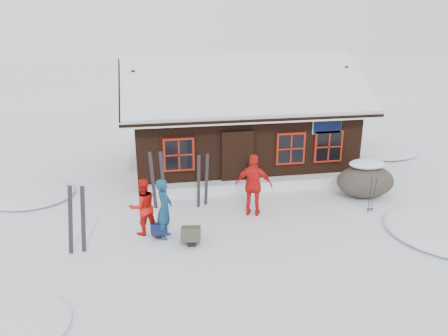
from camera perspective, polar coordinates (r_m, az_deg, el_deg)
The scene contains 15 objects.
ground at distance 12.96m, azimuth 0.15°, elevation -6.77°, with size 120.00×120.00×0.00m, color white.
mountain_hut at distance 17.36m, azimuth 1.90°, elevation 5.33°, with size 8.90×6.09×4.42m.
snow_drift at distance 15.23m, azimuth 4.08°, elevation -2.15°, with size 7.60×0.60×0.35m, color white.
snow_mounds at distance 14.98m, azimuth 5.01°, elevation -3.24°, with size 20.60×13.20×0.48m.
skier_teal at distance 11.75m, azimuth -7.79°, elevation -5.29°, with size 0.61×0.40×1.66m, color navy.
skier_orange_left at distance 12.06m, azimuth -10.54°, elevation -4.97°, with size 0.77×0.60×1.59m, color red.
skier_orange_right at distance 12.96m, azimuth 3.91°, elevation -2.27°, with size 1.11×0.46×1.90m, color red.
skier_crouched at distance 15.03m, azimuth 3.65°, elevation -0.96°, with size 0.53×0.34×1.08m, color black.
boulder at distance 15.20m, azimuth 17.99°, elevation -1.51°, with size 1.92×1.44×1.13m.
ski_pair_left at distance 11.45m, azimuth -18.66°, elevation -6.55°, with size 0.56×0.13×1.86m.
ski_pair_mid at distance 13.54m, azimuth -8.61°, elevation -1.74°, with size 0.50×0.17×1.90m.
ski_pair_right at distance 13.64m, azimuth -2.81°, elevation -1.74°, with size 0.43×0.21×1.74m.
ski_poles at distance 14.04m, azimuth 18.73°, elevation -3.40°, with size 0.20×0.10×1.15m.
backpack_blue at distance 12.10m, azimuth -8.49°, elevation -8.17°, with size 0.41×0.54×0.29m, color #0F1942.
backpack_olive at distance 11.65m, azimuth -4.33°, elevation -8.94°, with size 0.49×0.65×0.35m, color #403D2E.
Camera 1 is at (-2.24, -11.50, 5.55)m, focal length 35.00 mm.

